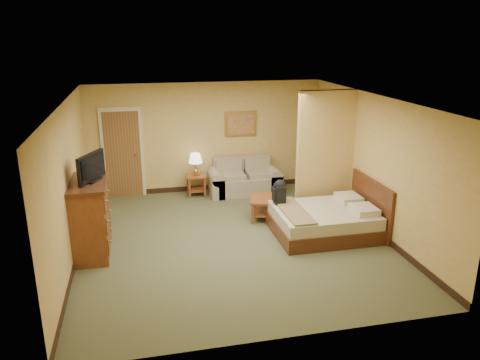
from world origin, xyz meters
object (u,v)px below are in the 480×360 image
object	(u,v)px
loveseat	(244,182)
dresser	(90,218)
bed	(327,220)
coffee_table	(268,204)

from	to	relation	value
loveseat	dresser	xyz separation A→B (m)	(-3.31, -2.57, 0.39)
bed	dresser	bearing A→B (deg)	178.64
coffee_table	dresser	size ratio (longest dim) A/B	0.67
loveseat	coffee_table	distance (m)	1.70
dresser	bed	size ratio (longest dim) A/B	0.69
coffee_table	loveseat	bearing A→B (deg)	93.52
coffee_table	dresser	xyz separation A→B (m)	(-3.41, -0.87, 0.34)
coffee_table	bed	size ratio (longest dim) A/B	0.46
loveseat	coffee_table	bearing A→B (deg)	-86.48
loveseat	coffee_table	size ratio (longest dim) A/B	1.92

